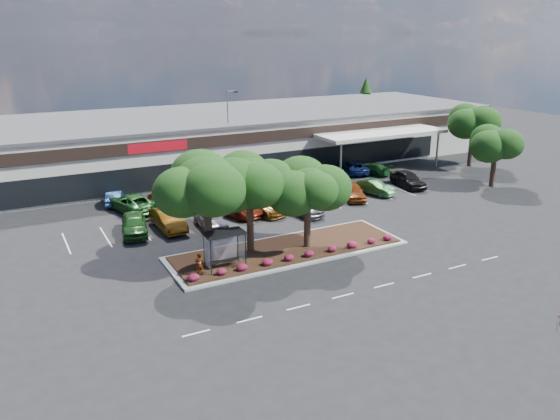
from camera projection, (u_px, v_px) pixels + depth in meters
name	position (u px, v px, depth m)	size (l,w,h in m)	color
ground	(340.00, 266.00, 38.39)	(160.00, 160.00, 0.00)	black
retail_store	(185.00, 141.00, 66.02)	(80.40, 25.20, 6.25)	beige
landscape_island	(288.00, 250.00, 40.84)	(18.00, 6.00, 0.26)	#9E9E99
lane_markings	(271.00, 222.00, 47.11)	(33.12, 20.06, 0.01)	silver
shrub_row	(302.00, 255.00, 38.95)	(17.00, 0.80, 0.50)	maroon
bus_shelter	(224.00, 239.00, 36.85)	(2.75, 1.55, 2.59)	black
island_tree_west	(208.00, 208.00, 37.35)	(7.20, 7.20, 7.89)	#18370F
island_tree_mid	(250.00, 202.00, 39.58)	(6.60, 6.60, 7.32)	#18370F
island_tree_east	(308.00, 205.00, 40.20)	(5.80, 5.80, 6.50)	#18370F
tree_east_near	(495.00, 156.00, 57.28)	(5.60, 5.60, 6.51)	#18370F
tree_east_far	(472.00, 135.00, 66.06)	(6.40, 6.40, 7.62)	#18370F
conifer_north_east	(365.00, 105.00, 89.08)	(3.96, 3.96, 9.00)	#18370F
person_waiting	(199.00, 264.00, 36.04)	(0.56, 0.37, 1.54)	#594C47
light_pole	(229.00, 140.00, 60.33)	(1.43, 0.55, 9.76)	#9E9E99
survey_stake	(558.00, 321.00, 29.69)	(0.07, 0.14, 1.03)	#97704F
car_0	(134.00, 224.00, 44.12)	(1.99, 4.94, 1.68)	#1E4C1B
car_1	(168.00, 220.00, 45.27)	(1.79, 5.14, 1.69)	#633808
car_2	(210.00, 218.00, 45.53)	(2.03, 5.03, 1.71)	slate
car_3	(237.00, 207.00, 48.89)	(2.56, 5.56, 1.55)	maroon
car_4	(261.00, 205.00, 49.29)	(2.18, 5.35, 1.55)	brown
car_5	(303.00, 206.00, 48.93)	(1.85, 4.59, 1.57)	#4E4E54
car_6	(352.00, 191.00, 53.57)	(1.89, 4.69, 1.60)	maroon
car_7	(374.00, 188.00, 55.20)	(1.49, 4.27, 1.41)	#1B4B1F
car_8	(408.00, 179.00, 57.77)	(2.02, 5.03, 1.71)	black
car_9	(114.00, 197.00, 51.99)	(1.43, 4.09, 1.35)	navy
car_10	(132.00, 203.00, 49.82)	(2.75, 5.97, 1.66)	#194B1C
car_11	(163.00, 199.00, 50.88)	(2.30, 5.65, 1.64)	#643008
car_13	(243.00, 181.00, 56.95)	(1.81, 5.18, 1.71)	maroon
car_14	(315.00, 181.00, 57.48)	(1.74, 4.33, 1.48)	#ACB2B9
car_15	(306.00, 176.00, 59.69)	(1.64, 4.07, 1.39)	navy
car_16	(354.00, 167.00, 63.43)	(2.38, 5.15, 1.43)	navy
car_17	(372.00, 169.00, 63.02)	(1.86, 4.58, 1.33)	#19481D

